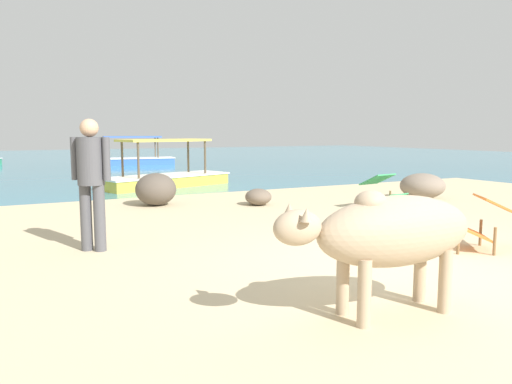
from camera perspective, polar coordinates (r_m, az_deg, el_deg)
The scene contains 11 objects.
sand_beach at distance 5.76m, azimuth 17.56°, elevation -8.27°, with size 18.00×14.00×0.04m, color #CCB78E.
water_surface at distance 26.23m, azimuth -19.03°, elevation 3.32°, with size 60.00×36.00×0.03m, color teal.
cow at distance 4.05m, azimuth 15.33°, elevation -4.54°, with size 1.81×0.65×1.02m.
deck_chair_near at distance 6.71m, azimuth 24.88°, elevation -2.92°, with size 0.93×0.87×0.68m.
deck_chair_far at distance 9.53m, azimuth 14.56°, elevation 0.26°, with size 0.64×0.84×0.68m.
person_standing at distance 6.32m, azimuth -18.55°, elevation 1.94°, with size 0.42×0.35×1.62m.
shore_rock_large at distance 11.44m, azimuth 18.71°, elevation 0.67°, with size 0.97×0.93×0.56m, color gray.
shore_rock_medium at distance 10.01m, azimuth -11.52°, elevation 0.31°, with size 0.83×0.80×0.65m, color brown.
shore_rock_small at distance 9.88m, azimuth 0.27°, elevation -0.57°, with size 0.57×0.53×0.33m, color #6B5B4C.
boat_yellow at distance 13.65m, azimuth -10.42°, elevation 1.77°, with size 3.85×2.22×1.29m.
boat_blue at distance 23.11m, azimuth -14.06°, elevation 3.77°, with size 3.79×1.61×1.29m.
Camera 1 is at (-3.99, -3.88, 1.50)m, focal length 34.56 mm.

